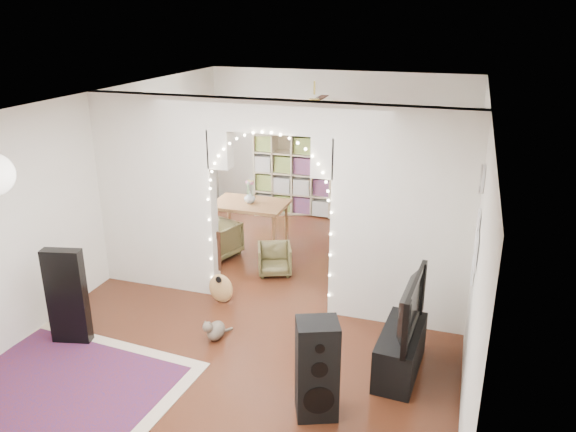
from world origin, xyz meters
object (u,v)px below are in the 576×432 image
(dining_table, at_px, (250,207))
(media_console, at_px, (400,352))
(bookcase, at_px, (294,173))
(dining_chair_right, at_px, (275,259))
(floor_speaker, at_px, (317,369))
(dining_chair_left, at_px, (217,240))
(acoustic_guitar, at_px, (220,277))

(dining_table, bearing_deg, media_console, -44.79)
(bookcase, distance_m, dining_chair_right, 2.80)
(floor_speaker, xyz_separation_m, dining_chair_left, (-2.49, 3.14, -0.22))
(acoustic_guitar, height_order, media_console, acoustic_guitar)
(acoustic_guitar, bearing_deg, bookcase, 104.65)
(dining_table, height_order, dining_chair_right, dining_table)
(floor_speaker, distance_m, dining_chair_right, 3.17)
(acoustic_guitar, relative_size, dining_chair_right, 1.74)
(acoustic_guitar, relative_size, media_console, 0.86)
(acoustic_guitar, distance_m, bookcase, 3.78)
(floor_speaker, xyz_separation_m, bookcase, (-1.96, 5.51, 0.29))
(bookcase, height_order, dining_chair_right, bookcase)
(bookcase, bearing_deg, floor_speaker, -89.99)
(dining_chair_left, distance_m, dining_chair_right, 1.12)
(dining_chair_left, bearing_deg, bookcase, 95.23)
(dining_table, xyz_separation_m, dining_chair_right, (0.73, -0.87, -0.46))
(floor_speaker, relative_size, bookcase, 0.64)
(floor_speaker, distance_m, media_console, 1.17)
(floor_speaker, xyz_separation_m, media_console, (0.68, 0.93, -0.25))
(dining_table, height_order, dining_chair_left, dining_table)
(media_console, height_order, bookcase, bookcase)
(bookcase, xyz_separation_m, dining_table, (-0.19, -1.81, -0.11))
(acoustic_guitar, relative_size, dining_chair_left, 1.39)
(dining_table, relative_size, dining_chair_right, 2.44)
(acoustic_guitar, xyz_separation_m, dining_chair_left, (-0.69, 1.38, -0.09))
(dining_table, bearing_deg, floor_speaker, -60.20)
(dining_table, distance_m, dining_chair_right, 1.23)
(acoustic_guitar, xyz_separation_m, dining_table, (-0.34, 1.94, 0.31))
(bookcase, height_order, dining_table, bookcase)
(bookcase, bearing_deg, dining_chair_left, -122.31)
(dining_table, bearing_deg, dining_chair_right, -50.57)
(media_console, bearing_deg, bookcase, 123.71)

